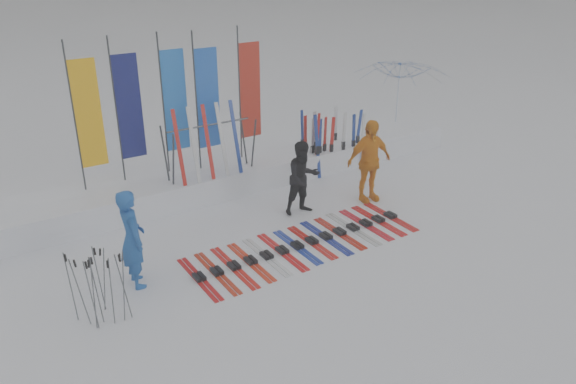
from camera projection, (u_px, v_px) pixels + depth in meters
ground at (326, 275)px, 10.21m from camera, size 120.00×120.00×0.00m
snow_bank at (214, 178)px, 13.62m from camera, size 14.00×1.60×0.60m
person_blue at (132, 239)px, 9.58m from camera, size 0.46×0.68×1.80m
person_black at (303, 178)px, 12.24m from camera, size 0.84×0.68×1.66m
person_yellow at (369, 161)px, 12.79m from camera, size 1.18×0.59×1.94m
tent_canopy at (400, 101)px, 16.53m from camera, size 3.29×3.33×2.50m
ski_row at (304, 243)px, 11.19m from camera, size 4.76×1.70×0.07m
pole_cluster at (99, 288)px, 8.74m from camera, size 0.80×0.58×1.25m
feather_flags at (172, 102)px, 12.59m from camera, size 4.41×0.32×3.20m
ski_rack at (210, 142)px, 12.75m from camera, size 2.04×0.80×1.23m
upright_skis at (328, 143)px, 14.52m from camera, size 1.62×0.88×1.69m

